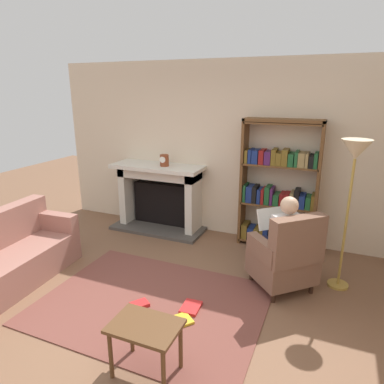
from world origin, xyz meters
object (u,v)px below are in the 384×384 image
at_px(sofa_floral, 7,258).
at_px(side_table, 145,333).
at_px(fireplace, 160,195).
at_px(floor_lamp, 354,164).
at_px(bookshelf, 279,190).
at_px(mantel_clock, 164,160).
at_px(seated_reader, 281,237).
at_px(armchair_reading, 286,257).

xyz_separation_m(sofa_floral, side_table, (2.24, -0.57, 0.07)).
relative_size(fireplace, floor_lamp, 0.87).
xyz_separation_m(bookshelf, floor_lamp, (0.89, -0.84, 0.62)).
relative_size(mantel_clock, floor_lamp, 0.10).
bearing_deg(mantel_clock, floor_lamp, -14.79).
relative_size(mantel_clock, side_table, 0.33).
relative_size(bookshelf, floor_lamp, 1.07).
xyz_separation_m(mantel_clock, seated_reader, (2.00, -0.95, -0.57)).
distance_m(fireplace, sofa_floral, 2.45).
xyz_separation_m(armchair_reading, sofa_floral, (-3.10, -1.14, -0.10)).
bearing_deg(mantel_clock, seated_reader, -25.49).
bearing_deg(bookshelf, armchair_reading, -75.59).
xyz_separation_m(bookshelf, seated_reader, (0.22, -1.09, -0.25)).
bearing_deg(seated_reader, side_table, 23.39).
distance_m(sofa_floral, side_table, 2.32).
distance_m(sofa_floral, floor_lamp, 4.14).
bearing_deg(floor_lamp, seated_reader, -159.66).
relative_size(armchair_reading, seated_reader, 0.85).
height_order(seated_reader, floor_lamp, floor_lamp).
xyz_separation_m(mantel_clock, side_table, (1.23, -2.75, -0.80)).
height_order(bookshelf, side_table, bookshelf).
bearing_deg(side_table, sofa_floral, 165.67).
height_order(sofa_floral, side_table, sofa_floral).
bearing_deg(fireplace, armchair_reading, -27.19).
xyz_separation_m(mantel_clock, armchair_reading, (2.08, -1.04, -0.77)).
bearing_deg(sofa_floral, floor_lamp, -72.00).
bearing_deg(armchair_reading, side_table, 20.16).
relative_size(seated_reader, floor_lamp, 0.65).
height_order(fireplace, floor_lamp, floor_lamp).
xyz_separation_m(mantel_clock, floor_lamp, (2.67, -0.71, 0.30)).
distance_m(seated_reader, sofa_floral, 3.27).
bearing_deg(side_table, floor_lamp, 54.76).
height_order(armchair_reading, seated_reader, seated_reader).
height_order(armchair_reading, sofa_floral, armchair_reading).
distance_m(armchair_reading, floor_lamp, 1.26).
bearing_deg(seated_reader, mantel_clock, -68.80).
distance_m(side_table, floor_lamp, 2.73).
relative_size(sofa_floral, side_table, 3.11).
bearing_deg(seated_reader, sofa_floral, -21.25).
xyz_separation_m(fireplace, floor_lamp, (2.81, -0.81, 0.91)).
xyz_separation_m(fireplace, armchair_reading, (2.22, -1.14, -0.16)).
bearing_deg(mantel_clock, fireplace, 144.13).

